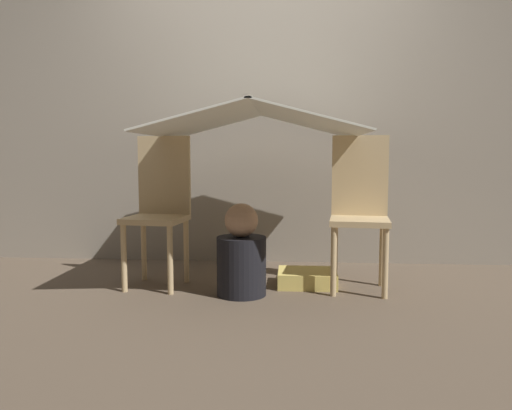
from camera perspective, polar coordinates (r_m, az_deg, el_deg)
The scene contains 7 objects.
ground_plane at distance 3.19m, azimuth -0.08°, elevation -9.82°, with size 8.80×8.80×0.00m, color brown.
wall_back at distance 4.02m, azimuth 0.92°, elevation 11.35°, with size 7.00×0.05×2.50m.
chair_left at distance 3.33m, azimuth -10.95°, elevation -0.01°, with size 0.40×0.40×0.98m.
chair_right at distance 3.24m, azimuth 11.75°, elevation -0.17°, with size 0.40×0.40×0.98m.
sheet_canopy at distance 3.14m, azimuth 0.00°, elevation 9.62°, with size 1.30×1.12×0.18m.
person_front at distance 3.06m, azimuth -1.67°, elevation -5.90°, with size 0.30×0.30×0.56m.
floor_cushion at distance 3.32m, azimuth 5.86°, elevation -8.31°, with size 0.38×0.30×0.10m.
Camera 1 is at (0.23, -3.06, 0.85)m, focal length 35.00 mm.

